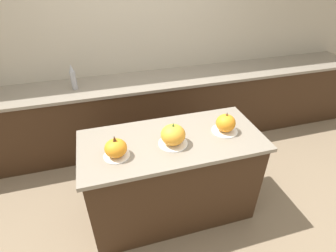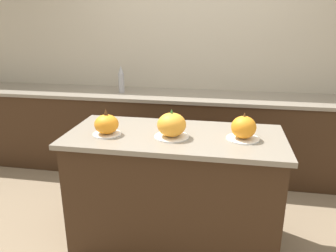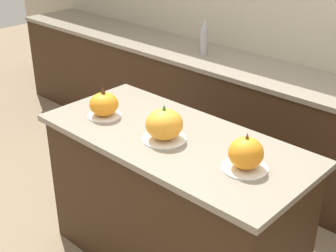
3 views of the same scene
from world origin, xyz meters
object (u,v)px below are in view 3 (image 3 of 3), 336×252
(pumpkin_cake_center, at_px, (164,125))
(bottle_tall, at_px, (204,38))
(pumpkin_cake_left, at_px, (104,105))
(pumpkin_cake_right, at_px, (246,154))

(pumpkin_cake_center, distance_m, bottle_tall, 1.49)
(pumpkin_cake_left, relative_size, pumpkin_cake_right, 0.89)
(pumpkin_cake_center, bearing_deg, pumpkin_cake_left, -176.49)
(pumpkin_cake_left, bearing_deg, pumpkin_cake_center, 3.51)
(pumpkin_cake_left, height_order, pumpkin_cake_center, pumpkin_cake_center)
(bottle_tall, bearing_deg, pumpkin_cake_left, -76.59)
(pumpkin_cake_right, xyz_separation_m, bottle_tall, (-1.25, 1.23, 0.07))
(pumpkin_cake_center, xyz_separation_m, bottle_tall, (-0.77, 1.27, 0.06))
(pumpkin_cake_right, bearing_deg, pumpkin_cake_center, -174.57)
(pumpkin_cake_left, bearing_deg, pumpkin_cake_right, 4.50)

